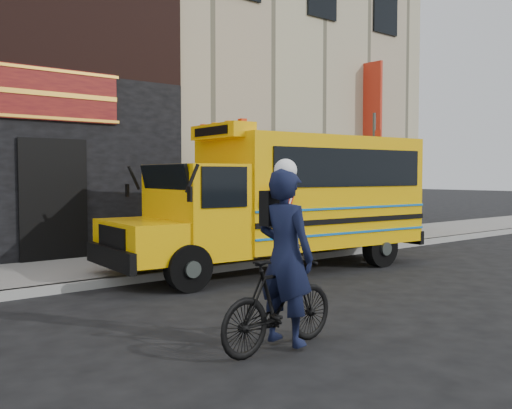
{
  "coord_description": "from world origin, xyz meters",
  "views": [
    {
      "loc": [
        -7.51,
        -6.71,
        1.96
      ],
      "look_at": [
        -0.52,
        1.85,
        1.38
      ],
      "focal_mm": 40.0,
      "sensor_mm": 36.0,
      "label": 1
    }
  ],
  "objects": [
    {
      "name": "ground",
      "position": [
        0.0,
        0.0,
        0.0
      ],
      "size": [
        120.0,
        120.0,
        0.0
      ],
      "primitive_type": "plane",
      "color": "black",
      "rests_on": "ground"
    },
    {
      "name": "curb",
      "position": [
        0.0,
        2.6,
        0.07
      ],
      "size": [
        40.0,
        0.2,
        0.15
      ],
      "primitive_type": "cube",
      "color": "gray",
      "rests_on": "ground"
    },
    {
      "name": "sidewalk",
      "position": [
        0.0,
        4.1,
        0.07
      ],
      "size": [
        40.0,
        3.0,
        0.15
      ],
      "primitive_type": "cube",
      "color": "slate",
      "rests_on": "ground"
    },
    {
      "name": "building",
      "position": [
        -0.04,
        10.45,
        6.13
      ],
      "size": [
        20.0,
        10.7,
        12.0
      ],
      "color": "tan",
      "rests_on": "sidewalk"
    },
    {
      "name": "school_bus",
      "position": [
        0.48,
        2.03,
        1.51
      ],
      "size": [
        7.05,
        2.68,
        2.92
      ],
      "color": "black",
      "rests_on": "ground"
    },
    {
      "name": "sign_pole",
      "position": [
        3.85,
        2.5,
        1.92
      ],
      "size": [
        0.08,
        0.31,
        3.5
      ],
      "color": "#3C443F",
      "rests_on": "ground"
    },
    {
      "name": "bicycle",
      "position": [
        -3.32,
        -2.0,
        0.52
      ],
      "size": [
        1.76,
        0.62,
        1.04
      ],
      "primitive_type": "imported",
      "rotation": [
        0.0,
        0.0,
        1.65
      ],
      "color": "black",
      "rests_on": "ground"
    },
    {
      "name": "cyclist",
      "position": [
        -3.22,
        -1.98,
        0.99
      ],
      "size": [
        0.6,
        0.8,
        1.98
      ],
      "primitive_type": "imported",
      "rotation": [
        0.0,
        0.0,
        1.76
      ],
      "color": "black",
      "rests_on": "ground"
    }
  ]
}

